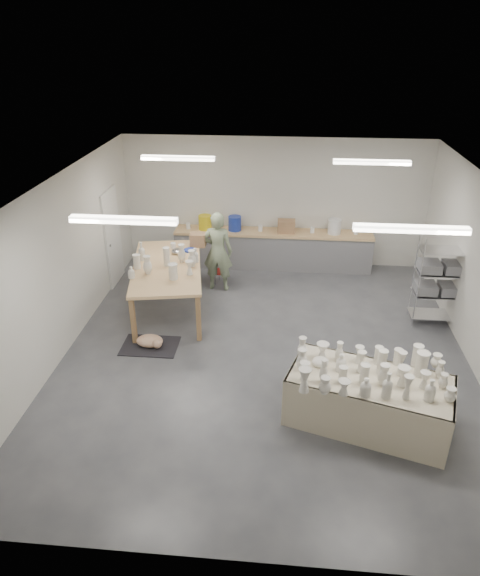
# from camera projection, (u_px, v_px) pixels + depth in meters

# --- Properties ---
(room) EXTENTS (8.00, 8.02, 3.00)m
(room) POSITION_uv_depth(u_px,v_px,m) (261.00, 243.00, 8.23)
(room) COLOR #424449
(room) RESTS_ON ground
(back_counter) EXTENTS (4.60, 0.60, 1.24)m
(back_counter) POSITION_uv_depth(u_px,v_px,m) (272.00, 248.00, 12.12)
(back_counter) COLOR tan
(back_counter) RESTS_ON ground
(wire_shelf) EXTENTS (0.88, 0.48, 1.80)m
(wire_shelf) POSITION_uv_depth(u_px,v_px,m) (439.00, 279.00, 9.64)
(wire_shelf) COLOR silver
(wire_shelf) RESTS_ON ground
(drying_table) EXTENTS (2.45, 1.70, 1.16)m
(drying_table) POSITION_uv_depth(u_px,v_px,m) (368.00, 398.00, 7.28)
(drying_table) COLOR olive
(drying_table) RESTS_ON ground
(work_table) EXTENTS (1.76, 2.80, 1.36)m
(work_table) POSITION_uv_depth(u_px,v_px,m) (170.00, 264.00, 10.10)
(work_table) COLOR tan
(work_table) RESTS_ON ground
(rug) EXTENTS (1.00, 0.70, 0.02)m
(rug) POSITION_uv_depth(u_px,v_px,m) (150.00, 346.00, 9.25)
(rug) COLOR black
(rug) RESTS_ON ground
(cat) EXTENTS (0.57, 0.48, 0.21)m
(cat) POSITION_uv_depth(u_px,v_px,m) (151.00, 341.00, 9.18)
(cat) COLOR white
(cat) RESTS_ON rug
(potter) EXTENTS (0.67, 0.46, 1.75)m
(potter) POSITION_uv_depth(u_px,v_px,m) (218.00, 251.00, 10.93)
(potter) COLOR gray
(potter) RESTS_ON ground
(red_stool) EXTENTS (0.39, 0.39, 0.30)m
(red_stool) POSITION_uv_depth(u_px,v_px,m) (220.00, 272.00, 11.45)
(red_stool) COLOR #B41E19
(red_stool) RESTS_ON ground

